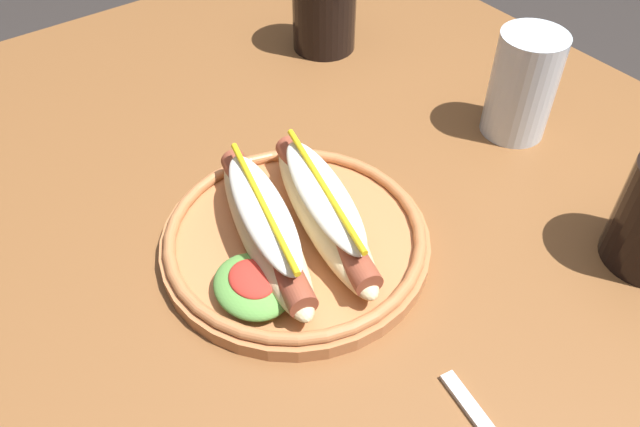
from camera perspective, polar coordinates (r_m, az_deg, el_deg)
The scene contains 4 objects.
dining_table at distance 0.73m, azimuth 5.92°, elevation -6.42°, with size 1.23×0.88×0.74m.
hot_dog_plate at distance 0.60m, azimuth -2.43°, elevation -1.66°, with size 0.26×0.26×0.08m.
water_cup at distance 0.77m, azimuth 17.94°, elevation 11.03°, with size 0.08×0.08×0.13m, color silver.
extra_cup at distance 0.90m, azimuth 0.39°, elevation 18.73°, with size 0.09×0.09×0.14m, color black.
Camera 1 is at (0.32, -0.33, 1.20)m, focal length 35.21 mm.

